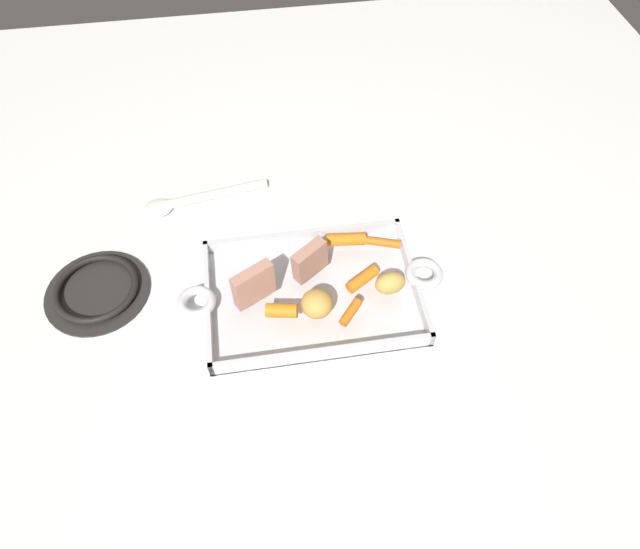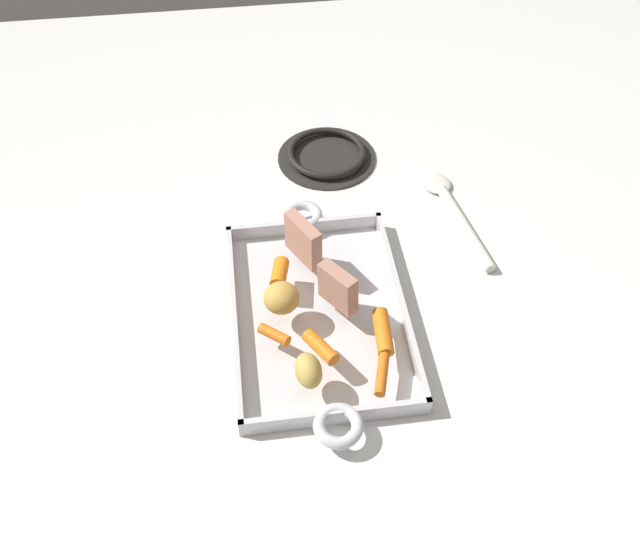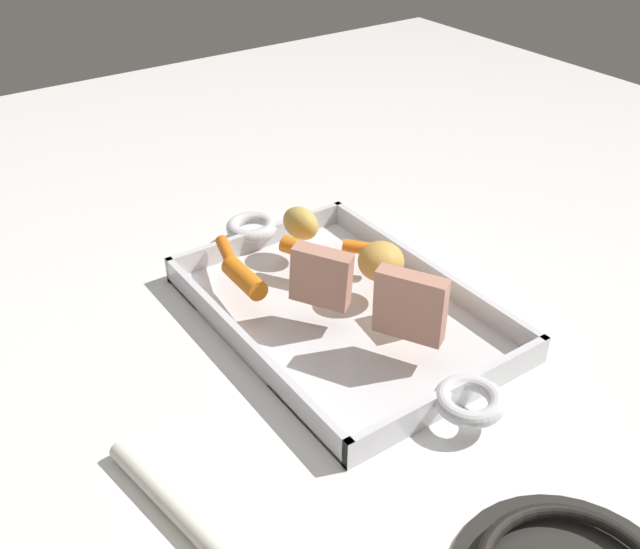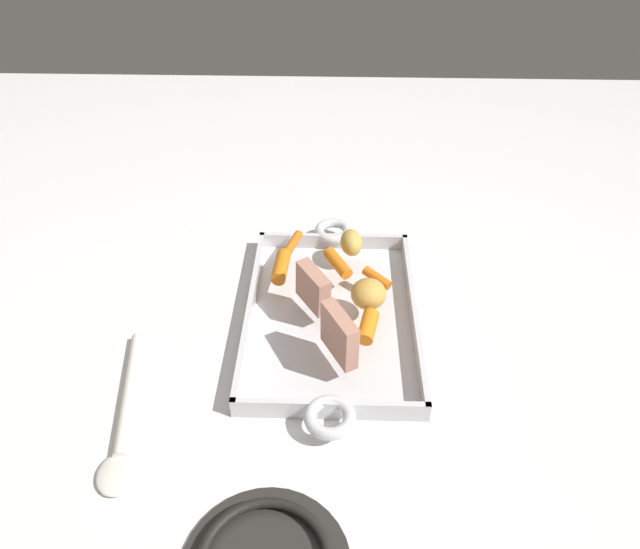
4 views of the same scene
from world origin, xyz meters
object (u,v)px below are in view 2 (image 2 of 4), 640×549
object	(u,v)px
stove_burner_rear	(327,155)
roast_slice_thick	(338,290)
roasting_dish	(318,314)
baby_carrot_southwest	(383,332)
baby_carrot_short	(320,347)
potato_near_roast	(308,371)
potato_whole	(281,297)
roast_slice_thin	(303,240)
baby_carrot_southeast	(274,334)
baby_carrot_northeast	(382,373)
baby_carrot_center_right	(280,273)
serving_spoon	(454,211)

from	to	relation	value
stove_burner_rear	roast_slice_thick	bearing A→B (deg)	-5.52
roasting_dish	baby_carrot_southwest	world-z (taller)	baby_carrot_southwest
roast_slice_thick	baby_carrot_short	bearing A→B (deg)	-24.37
potato_near_roast	potato_whole	world-z (taller)	potato_whole
baby_carrot_short	stove_burner_rear	distance (m)	0.45
roast_slice_thin	potato_near_roast	size ratio (longest dim) A/B	1.37
baby_carrot_southwest	baby_carrot_southeast	bearing A→B (deg)	-97.12
roast_slice_thick	baby_carrot_southwest	world-z (taller)	roast_slice_thick
baby_carrot_southwest	potato_whole	xyz separation A→B (m)	(-0.07, -0.13, 0.01)
roast_slice_thick	potato_near_roast	size ratio (longest dim) A/B	1.22
baby_carrot_southwest	roast_slice_thin	bearing A→B (deg)	-151.46
stove_burner_rear	baby_carrot_northeast	bearing A→B (deg)	0.44
baby_carrot_southeast	roasting_dish	bearing A→B (deg)	127.40
baby_carrot_northeast	potato_whole	distance (m)	0.18
baby_carrot_center_right	potato_whole	distance (m)	0.05
baby_carrot_southwest	potato_near_roast	size ratio (longest dim) A/B	1.34
potato_near_roast	roast_slice_thin	bearing A→B (deg)	175.08
roast_slice_thin	baby_carrot_southeast	distance (m)	0.16
roast_slice_thick	stove_burner_rear	xyz separation A→B (m)	(-0.36, 0.03, -0.06)
roast_slice_thick	baby_carrot_northeast	distance (m)	0.13
potato_near_roast	baby_carrot_short	bearing A→B (deg)	152.84
roast_slice_thin	baby_carrot_southeast	xyz separation A→B (m)	(0.14, -0.06, -0.03)
baby_carrot_center_right	potato_whole	bearing A→B (deg)	-2.09
baby_carrot_center_right	potato_near_roast	xyz separation A→B (m)	(0.18, 0.02, 0.01)
baby_carrot_southeast	baby_carrot_northeast	world-z (taller)	baby_carrot_southeast
roasting_dish	baby_carrot_northeast	xyz separation A→B (m)	(0.13, 0.07, 0.03)
roast_slice_thin	stove_burner_rear	size ratio (longest dim) A/B	0.39
roast_slice_thick	baby_carrot_southeast	bearing A→B (deg)	-63.45
baby_carrot_southwest	serving_spoon	bearing A→B (deg)	145.95
baby_carrot_center_right	stove_burner_rear	size ratio (longest dim) A/B	0.28
baby_carrot_short	serving_spoon	bearing A→B (deg)	135.92
roast_slice_thin	potato_near_roast	world-z (taller)	roast_slice_thin
potato_near_roast	stove_burner_rear	world-z (taller)	potato_near_roast
baby_carrot_short	potato_whole	distance (m)	0.09
roast_slice_thin	baby_carrot_center_right	xyz separation A→B (m)	(0.04, -0.04, -0.02)
roast_slice_thick	potato_whole	size ratio (longest dim) A/B	1.22
baby_carrot_northeast	serving_spoon	distance (m)	0.37
baby_carrot_northeast	potato_near_roast	size ratio (longest dim) A/B	1.29
potato_near_roast	baby_carrot_center_right	bearing A→B (deg)	-173.40
roasting_dish	baby_carrot_southwest	distance (m)	0.11
stove_burner_rear	roasting_dish	bearing A→B (deg)	-9.85
roast_slice_thick	baby_carrot_northeast	xyz separation A→B (m)	(0.13, 0.04, -0.02)
baby_carrot_southeast	potato_whole	bearing A→B (deg)	163.83
roast_slice_thick	potato_near_roast	bearing A→B (deg)	-25.35
baby_carrot_southeast	baby_carrot_center_right	distance (m)	0.11
roasting_dish	baby_carrot_southeast	size ratio (longest dim) A/B	9.46
stove_burner_rear	baby_carrot_southwest	bearing A→B (deg)	2.20
roast_slice_thin	baby_carrot_short	bearing A→B (deg)	0.76
roast_slice_thick	serving_spoon	xyz separation A→B (m)	(-0.19, 0.22, -0.06)
potato_near_roast	stove_burner_rear	distance (m)	0.49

